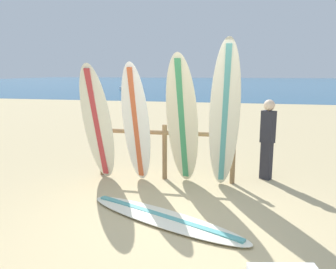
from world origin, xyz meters
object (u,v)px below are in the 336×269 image
surfboard_leaning_left (136,124)px  surfboard_lying_on_sand (163,218)px  surfboard_leaning_far_left (98,124)px  beachgoer_standing (268,136)px  surfboard_rack (165,144)px  surfboard_leaning_center_left (182,121)px  surfboard_leaning_center (224,117)px  small_boat_offshore (131,88)px

surfboard_leaning_left → surfboard_lying_on_sand: size_ratio=0.85×
surfboard_leaning_far_left → beachgoer_standing: (3.03, 0.84, -0.26)m
surfboard_rack → surfboard_lying_on_sand: 1.94m
surfboard_rack → surfboard_leaning_center_left: surfboard_leaning_center_left is taller
surfboard_leaning_center → beachgoer_standing: surfboard_leaning_center is taller
surfboard_leaning_far_left → surfboard_leaning_center_left: 1.54m
surfboard_leaning_left → small_boat_offshore: surfboard_leaning_left is taller
surfboard_leaning_left → surfboard_lying_on_sand: bearing=-60.0°
small_boat_offshore → surfboard_leaning_left: bearing=-71.4°
surfboard_leaning_left → surfboard_leaning_center_left: (0.82, 0.06, 0.07)m
surfboard_leaning_center_left → surfboard_leaning_center: size_ratio=0.92×
surfboard_leaning_center → beachgoer_standing: (0.77, 0.83, -0.44)m
beachgoer_standing → small_boat_offshore: 30.84m
beachgoer_standing → surfboard_rack: bearing=-168.1°
surfboard_rack → surfboard_lying_on_sand: size_ratio=1.02×
beachgoer_standing → surfboard_leaning_far_left: bearing=-164.5°
beachgoer_standing → surfboard_lying_on_sand: bearing=-124.7°
surfboard_leaning_center_left → surfboard_lying_on_sand: surfboard_leaning_center_left is taller
surfboard_lying_on_sand → surfboard_rack: bearing=102.0°
surfboard_leaning_far_left → beachgoer_standing: size_ratio=1.44×
surfboard_leaning_far_left → surfboard_leaning_center_left: surfboard_leaning_center_left is taller
surfboard_leaning_left → beachgoer_standing: surfboard_leaning_left is taller
surfboard_lying_on_sand → small_boat_offshore: bearing=109.2°
surfboard_rack → small_boat_offshore: surfboard_rack is taller
surfboard_leaning_center → surfboard_rack: bearing=158.7°
surfboard_leaning_far_left → surfboard_lying_on_sand: 2.29m
surfboard_leaning_center_left → small_boat_offshore: surfboard_leaning_center_left is taller
beachgoer_standing → small_boat_offshore: size_ratio=0.65×
surfboard_leaning_left → surfboard_leaning_center: (1.55, -0.05, 0.18)m
surfboard_leaning_far_left → surfboard_leaning_center: bearing=0.2°
surfboard_rack → small_boat_offshore: size_ratio=1.14×
surfboard_leaning_far_left → beachgoer_standing: surfboard_leaning_far_left is taller
surfboard_leaning_left → beachgoer_standing: bearing=18.6°
surfboard_leaning_center_left → beachgoer_standing: (1.50, 0.72, -0.34)m
surfboard_lying_on_sand → surfboard_leaning_left: bearing=120.0°
surfboard_rack → small_boat_offshore: 30.52m
surfboard_lying_on_sand → surfboard_leaning_center_left: bearing=89.6°
small_boat_offshore → beachgoer_standing: bearing=-66.8°
surfboard_rack → surfboard_leaning_left: size_ratio=1.20×
surfboard_leaning_center → surfboard_leaning_left: bearing=178.0°
surfboard_rack → surfboard_leaning_far_left: size_ratio=1.21×
surfboard_leaning_left → surfboard_lying_on_sand: 1.94m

